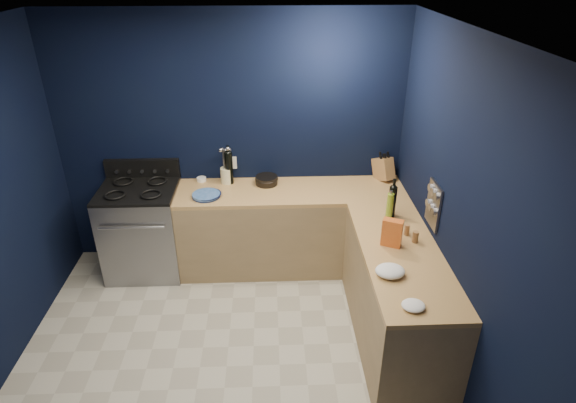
{
  "coord_description": "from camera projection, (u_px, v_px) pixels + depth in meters",
  "views": [
    {
      "loc": [
        0.39,
        -2.85,
        3.04
      ],
      "look_at": [
        0.55,
        1.0,
        1.0
      ],
      "focal_mm": 29.69,
      "sensor_mm": 36.0,
      "label": 1
    }
  ],
  "objects": [
    {
      "name": "ceiling",
      "position": [
        199.0,
        35.0,
        2.7
      ],
      "size": [
        3.5,
        3.5,
        0.02
      ],
      "primitive_type": "cube",
      "color": "silver",
      "rests_on": "ground"
    },
    {
      "name": "oven_door",
      "position": [
        137.0,
        249.0,
        4.66
      ],
      "size": [
        0.59,
        0.02,
        0.42
      ],
      "primitive_type": "cube",
      "color": "black",
      "rests_on": "gas_range"
    },
    {
      "name": "top_right",
      "position": [
        402.0,
        254.0,
        3.82
      ],
      "size": [
        0.63,
        1.67,
        0.04
      ],
      "primitive_type": "cube",
      "color": "olive",
      "rests_on": "cab_right"
    },
    {
      "name": "cooktop",
      "position": [
        137.0,
        190.0,
        4.71
      ],
      "size": [
        0.76,
        0.66,
        0.03
      ],
      "primitive_type": "cube",
      "color": "black",
      "rests_on": "gas_range"
    },
    {
      "name": "cab_right",
      "position": [
        396.0,
        298.0,
        4.03
      ],
      "size": [
        0.63,
        1.67,
        0.86
      ],
      "primitive_type": "cube",
      "color": "#937852",
      "rests_on": "floor"
    },
    {
      "name": "cab_back",
      "position": [
        291.0,
        230.0,
        5.01
      ],
      "size": [
        2.3,
        0.63,
        0.86
      ],
      "primitive_type": "cube",
      "color": "#937852",
      "rests_on": "floor"
    },
    {
      "name": "oil_bottle",
      "position": [
        390.0,
        207.0,
        4.21
      ],
      "size": [
        0.07,
        0.07,
        0.26
      ],
      "primitive_type": "cylinder",
      "rotation": [
        0.0,
        0.0,
        0.12
      ],
      "color": "olive",
      "rests_on": "top_right"
    },
    {
      "name": "wall_back",
      "position": [
        231.0,
        142.0,
        4.87
      ],
      "size": [
        3.5,
        0.02,
        2.6
      ],
      "primitive_type": "cube",
      "color": "black",
      "rests_on": "ground"
    },
    {
      "name": "spice_panel",
      "position": [
        434.0,
        205.0,
        3.92
      ],
      "size": [
        0.02,
        0.28,
        0.38
      ],
      "primitive_type": "cube",
      "color": "gray",
      "rests_on": "wall_right"
    },
    {
      "name": "wine_bottle_back",
      "position": [
        229.0,
        168.0,
        4.86
      ],
      "size": [
        0.1,
        0.1,
        0.33
      ],
      "primitive_type": "cylinder",
      "rotation": [
        0.0,
        0.0,
        0.32
      ],
      "color": "black",
      "rests_on": "top_back"
    },
    {
      "name": "floor",
      "position": [
        227.0,
        367.0,
        3.93
      ],
      "size": [
        3.5,
        3.5,
        0.02
      ],
      "primitive_type": "cube",
      "color": "#B0AB99",
      "rests_on": "ground"
    },
    {
      "name": "wine_bottle_right",
      "position": [
        392.0,
        202.0,
        4.26
      ],
      "size": [
        0.08,
        0.08,
        0.29
      ],
      "primitive_type": "cylinder",
      "rotation": [
        0.0,
        0.0,
        -0.1
      ],
      "color": "black",
      "rests_on": "top_right"
    },
    {
      "name": "wall_right",
      "position": [
        464.0,
        227.0,
        3.38
      ],
      "size": [
        0.02,
        3.5,
        2.6
      ],
      "primitive_type": "cube",
      "color": "black",
      "rests_on": "ground"
    },
    {
      "name": "gas_range",
      "position": [
        144.0,
        231.0,
        4.93
      ],
      "size": [
        0.76,
        0.66,
        0.92
      ],
      "primitive_type": "cube",
      "color": "gray",
      "rests_on": "floor"
    },
    {
      "name": "utensil_crock",
      "position": [
        227.0,
        175.0,
        4.91
      ],
      "size": [
        0.15,
        0.15,
        0.16
      ],
      "primitive_type": "cylinder",
      "rotation": [
        0.0,
        0.0,
        0.16
      ],
      "color": "beige",
      "rests_on": "top_back"
    },
    {
      "name": "backguard",
      "position": [
        142.0,
        168.0,
        4.92
      ],
      "size": [
        0.76,
        0.06,
        0.2
      ],
      "primitive_type": "cube",
      "color": "black",
      "rests_on": "gas_range"
    },
    {
      "name": "towel_end",
      "position": [
        413.0,
        306.0,
        3.2
      ],
      "size": [
        0.19,
        0.18,
        0.05
      ],
      "primitive_type": "ellipsoid",
      "rotation": [
        0.0,
        0.0,
        -0.24
      ],
      "color": "white",
      "rests_on": "top_right"
    },
    {
      "name": "ramekin",
      "position": [
        201.0,
        179.0,
        4.97
      ],
      "size": [
        0.12,
        0.12,
        0.04
      ],
      "primitive_type": "cylinder",
      "rotation": [
        0.0,
        0.0,
        0.24
      ],
      "color": "white",
      "rests_on": "top_back"
    },
    {
      "name": "top_back",
      "position": [
        291.0,
        192.0,
        4.8
      ],
      "size": [
        2.3,
        0.63,
        0.04
      ],
      "primitive_type": "cube",
      "color": "olive",
      "rests_on": "cab_back"
    },
    {
      "name": "wall_outlet",
      "position": [
        232.0,
        163.0,
        4.95
      ],
      "size": [
        0.09,
        0.02,
        0.13
      ],
      "primitive_type": "cube",
      "color": "white",
      "rests_on": "wall_back"
    },
    {
      "name": "lemon_basket",
      "position": [
        267.0,
        180.0,
        4.9
      ],
      "size": [
        0.29,
        0.29,
        0.09
      ],
      "primitive_type": "cylinder",
      "rotation": [
        0.0,
        0.0,
        0.32
      ],
      "color": "black",
      "rests_on": "top_back"
    },
    {
      "name": "towel_front",
      "position": [
        390.0,
        271.0,
        3.52
      ],
      "size": [
        0.27,
        0.24,
        0.08
      ],
      "primitive_type": "ellipsoid",
      "rotation": [
        0.0,
        0.0,
        0.28
      ],
      "color": "white",
      "rests_on": "top_right"
    },
    {
      "name": "spice_jar_far",
      "position": [
        415.0,
        237.0,
        3.92
      ],
      "size": [
        0.06,
        0.06,
        0.1
      ],
      "primitive_type": "cylinder",
      "rotation": [
        0.0,
        0.0,
        0.28
      ],
      "color": "olive",
      "rests_on": "top_right"
    },
    {
      "name": "spice_jar_near",
      "position": [
        407.0,
        230.0,
        4.02
      ],
      "size": [
        0.06,
        0.06,
        0.1
      ],
      "primitive_type": "cylinder",
      "rotation": [
        0.0,
        0.0,
        -0.3
      ],
      "color": "olive",
      "rests_on": "top_right"
    },
    {
      "name": "crouton_bag",
      "position": [
        392.0,
        233.0,
        3.84
      ],
      "size": [
        0.18,
        0.14,
        0.24
      ],
      "primitive_type": "cube",
      "rotation": [
        0.0,
        0.0,
        -0.44
      ],
      "color": "red",
      "rests_on": "top_right"
    },
    {
      "name": "plate_stack",
      "position": [
        206.0,
        195.0,
        4.65
      ],
      "size": [
        0.33,
        0.33,
        0.03
      ],
      "primitive_type": "cylinder",
      "rotation": [
        0.0,
        0.0,
        0.25
      ],
      "color": "#295492",
      "rests_on": "top_back"
    },
    {
      "name": "knife_block",
      "position": [
        383.0,
        169.0,
        4.98
      ],
      "size": [
        0.24,
        0.3,
        0.28
      ],
      "primitive_type": "cube",
      "rotation": [
        -0.31,
        0.0,
        0.49
      ],
      "color": "olive",
      "rests_on": "top_back"
    }
  ]
}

